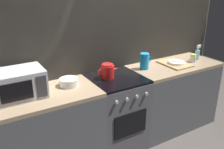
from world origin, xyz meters
name	(u,v)px	position (x,y,z in m)	size (l,w,h in m)	color
ground_plane	(116,143)	(0.00, 0.00, 0.00)	(8.00, 8.00, 0.00)	#47423D
back_wall	(102,46)	(0.00, 0.32, 1.20)	(3.60, 0.05, 2.40)	#A39989
counter_left	(42,135)	(-0.90, 0.00, 0.45)	(1.20, 0.60, 0.90)	#515459
stove_unit	(116,112)	(0.00, 0.00, 0.45)	(0.60, 0.63, 0.90)	#4C4C51
counter_right	(172,95)	(0.90, 0.00, 0.45)	(1.20, 0.60, 0.90)	#515459
microwave	(19,84)	(-1.04, 0.06, 1.04)	(0.46, 0.35, 0.27)	#B2B2B7
kettle	(108,71)	(-0.09, 0.04, 0.98)	(0.28, 0.15, 0.17)	red
mixing_bowl	(69,82)	(-0.55, 0.07, 0.94)	(0.20, 0.20, 0.08)	silver
pitcher	(145,61)	(0.45, 0.07, 1.00)	(0.16, 0.11, 0.20)	#198CD8
dish_pile	(175,63)	(0.90, -0.01, 0.92)	(0.30, 0.40, 0.06)	tan
spice_jar	(193,58)	(1.19, -0.05, 0.95)	(0.08, 0.08, 0.10)	silver
spray_bottle	(197,54)	(1.31, 0.00, 0.98)	(0.08, 0.06, 0.20)	#8CCCE5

